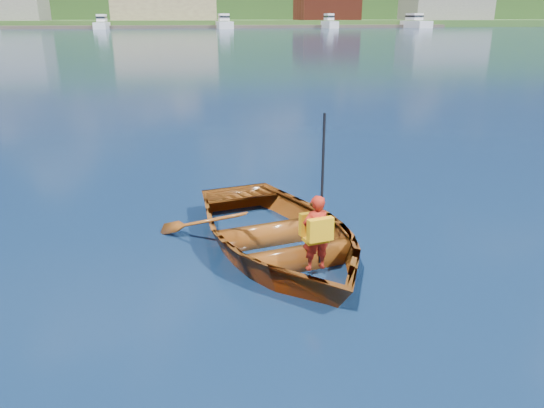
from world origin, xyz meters
TOP-DOWN VIEW (x-y plane):
  - ground at (0.00, 0.00)m, footprint 600.00×600.00m
  - rowboat at (-0.85, 0.40)m, footprint 3.77×4.66m
  - child_paddler at (-0.51, -0.44)m, footprint 0.41×0.40m
  - dock at (-3.63, 148.00)m, footprint 160.04×6.41m
  - waterfront_buildings at (-7.74, 165.00)m, footprint 202.00×16.00m
  - marina_yachts at (-2.81, 143.35)m, footprint 145.02×13.85m

SIDE VIEW (x-z plane):
  - ground at x=0.00m, z-range 0.00..0.00m
  - rowboat at x=-0.85m, z-range -0.15..0.70m
  - dock at x=-3.63m, z-range 0.00..0.80m
  - child_paddler at x=-0.51m, z-range -0.38..1.64m
  - marina_yachts at x=-2.81m, z-range -0.72..3.42m
  - waterfront_buildings at x=-7.74m, z-range 0.74..14.74m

